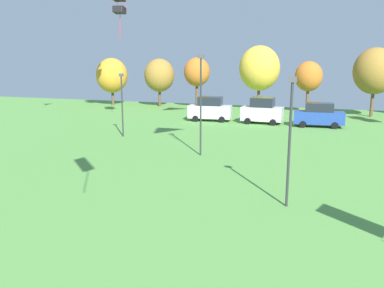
{
  "coord_description": "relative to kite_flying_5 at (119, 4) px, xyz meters",
  "views": [
    {
      "loc": [
        4.16,
        3.68,
        6.45
      ],
      "look_at": [
        0.37,
        14.67,
        4.01
      ],
      "focal_mm": 38.0,
      "sensor_mm": 36.0,
      "label": 1
    }
  ],
  "objects": [
    {
      "name": "kite_flying_5",
      "position": [
        0.0,
        0.0,
        0.0
      ],
      "size": [
        1.2,
        1.25,
        4.13
      ],
      "color": "black"
    },
    {
      "name": "parked_car_leftmost",
      "position": [
        7.54,
        5.12,
        -10.29
      ],
      "size": [
        4.65,
        2.33,
        2.57
      ],
      "rotation": [
        0.0,
        0.0,
        0.11
      ],
      "color": "silver",
      "rests_on": "ground"
    },
    {
      "name": "parked_car_second_from_left",
      "position": [
        13.05,
        5.12,
        -10.26
      ],
      "size": [
        4.15,
        2.16,
        2.65
      ],
      "rotation": [
        0.0,
        0.0,
        -0.03
      ],
      "color": "silver",
      "rests_on": "ground"
    },
    {
      "name": "parked_car_third_from_left",
      "position": [
        18.56,
        4.79,
        -10.39
      ],
      "size": [
        4.78,
        2.17,
        2.33
      ],
      "rotation": [
        0.0,
        0.0,
        0.07
      ],
      "color": "#234299",
      "rests_on": "ground"
    },
    {
      "name": "light_post_0",
      "position": [
        3.11,
        -5.76,
        -8.52
      ],
      "size": [
        0.36,
        0.2,
        5.27
      ],
      "color": "#2D2D33",
      "rests_on": "ground"
    },
    {
      "name": "light_post_1",
      "position": [
        18.04,
        -18.19,
        -8.29
      ],
      "size": [
        0.36,
        0.2,
        5.72
      ],
      "color": "#2D2D33",
      "rests_on": "ground"
    },
    {
      "name": "light_post_2",
      "position": [
        11.41,
        -10.13,
        -7.78
      ],
      "size": [
        0.36,
        0.2,
        6.72
      ],
      "color": "#2D2D33",
      "rests_on": "ground"
    },
    {
      "name": "treeline_tree_0",
      "position": [
        -9.96,
        15.3,
        -7.4
      ],
      "size": [
        4.4,
        4.4,
        6.57
      ],
      "color": "brown",
      "rests_on": "ground"
    },
    {
      "name": "treeline_tree_1",
      "position": [
        -2.94,
        15.91,
        -7.32
      ],
      "size": [
        4.11,
        4.11,
        6.5
      ],
      "color": "brown",
      "rests_on": "ground"
    },
    {
      "name": "treeline_tree_2",
      "position": [
        2.38,
        16.21,
        -6.83
      ],
      "size": [
        3.46,
        3.46,
        6.65
      ],
      "color": "brown",
      "rests_on": "ground"
    },
    {
      "name": "treeline_tree_3",
      "position": [
        10.61,
        16.79,
        -6.27
      ],
      "size": [
        5.16,
        5.16,
        8.12
      ],
      "color": "brown",
      "rests_on": "ground"
    },
    {
      "name": "treeline_tree_4",
      "position": [
        16.79,
        15.47,
        -7.18
      ],
      "size": [
        3.28,
        3.28,
        6.2
      ],
      "color": "brown",
      "rests_on": "ground"
    },
    {
      "name": "treeline_tree_5",
      "position": [
        23.94,
        14.11,
        -6.43
      ],
      "size": [
        4.68,
        4.68,
        7.7
      ],
      "color": "brown",
      "rests_on": "ground"
    }
  ]
}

